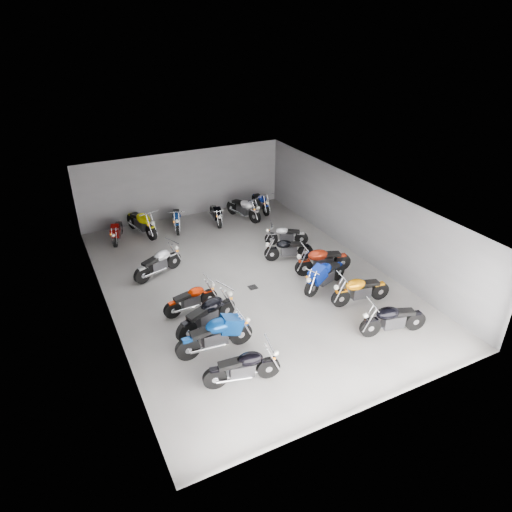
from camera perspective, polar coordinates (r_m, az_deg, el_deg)
The scene contains 23 objects.
ground at distance 17.16m, azimuth -1.14°, elevation -3.15°, with size 14.00×14.00×0.00m, color #A19F99.
wall_back at distance 22.41m, azimuth -9.03°, elevation 8.83°, with size 10.00×0.10×3.20m, color slate.
wall_left at distance 15.19m, azimuth -18.49°, elevation -2.25°, with size 0.10×14.00×3.20m, color slate.
wall_right at distance 18.86m, azimuth 12.69°, elevation 4.65°, with size 0.10×14.00×3.20m, color slate.
ceiling at distance 15.71m, azimuth -1.26°, elevation 6.92°, with size 10.00×14.00×0.04m, color black.
drain_grate at distance 16.77m, azimuth -0.41°, elevation -3.93°, with size 0.32×0.32×0.01m, color black.
motorcycle_left_a at distance 12.60m, azimuth -1.64°, elevation -13.73°, with size 2.14×0.59×0.95m.
motorcycle_left_b at distance 13.61m, azimuth -5.08°, elevation -9.81°, with size 2.39×0.47×1.05m.
motorcycle_left_c at distance 14.49m, azimuth -6.12°, elevation -7.28°, with size 2.24×0.91×1.02m.
motorcycle_left_d at distance 15.44m, azimuth -8.08°, elevation -5.34°, with size 1.95×0.45×0.86m.
motorcycle_left_f at distance 17.68m, azimuth -12.10°, elevation -0.86°, with size 2.05×0.96×0.95m.
motorcycle_right_a at distance 14.88m, azimuth 16.71°, elevation -7.56°, with size 2.17×0.68×0.97m.
motorcycle_right_b at distance 16.06m, azimuth 12.89°, elevation -4.15°, with size 2.17×0.54×0.96m.
motorcycle_right_c at distance 16.65m, azimuth 8.62°, elevation -2.38°, with size 2.18×0.88×0.99m.
motorcycle_right_d at distance 17.61m, azimuth 8.32°, elevation -0.53°, with size 2.25×0.62×1.00m.
motorcycle_right_e at distance 18.44m, azimuth 4.04°, elevation 0.90°, with size 1.95×0.76×0.88m.
motorcycle_right_f at distance 19.64m, azimuth 3.76°, elevation 2.60°, with size 1.76×0.89×0.83m.
motorcycle_back_a at distance 20.88m, azimuth -16.97°, elevation 3.00°, with size 0.78×1.80×0.83m.
motorcycle_back_b at distance 21.13m, azimuth -14.12°, elevation 4.06°, with size 0.81×2.33×1.05m.
motorcycle_back_c at distance 21.38m, azimuth -9.86°, elevation 4.59°, with size 0.72×2.02×0.91m.
motorcycle_back_d at distance 21.79m, azimuth -5.05°, elevation 5.26°, with size 0.46×1.89×0.83m.
motorcycle_back_e at distance 22.15m, azimuth -1.53°, elevation 6.00°, with size 0.86×2.18×0.99m.
motorcycle_back_f at distance 23.08m, azimuth 0.59°, elevation 6.79°, with size 0.43×2.02×0.89m.
Camera 1 is at (-6.24, -13.23, 8.96)m, focal length 32.00 mm.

